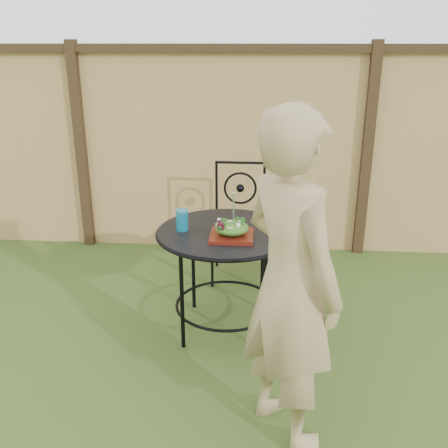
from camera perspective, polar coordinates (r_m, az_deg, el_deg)
name	(u,v)px	position (r m, az deg, el deg)	size (l,w,h in m)	color
ground	(190,393)	(3.00, -3.94, -18.76)	(60.00, 60.00, 0.00)	#284716
fence	(221,150)	(4.61, -0.30, 8.47)	(8.00, 0.12, 1.90)	#E4B770
patio_table	(226,250)	(3.30, 0.27, -2.99)	(0.92, 0.92, 0.72)	black
patio_chair	(239,219)	(4.13, 1.73, 0.62)	(0.46, 0.46, 0.95)	black
diner	(290,284)	(2.34, 7.57, -6.82)	(0.60, 0.40, 1.66)	tan
salad_plate	(232,236)	(3.13, 0.90, -1.33)	(0.27, 0.27, 0.02)	#47160A
salad	(232,228)	(3.11, 0.90, -0.44)	(0.21, 0.21, 0.08)	#235614
fork	(234,208)	(3.07, 1.10, 1.83)	(0.01, 0.01, 0.18)	silver
drinking_glass	(182,220)	(3.24, -4.82, 0.46)	(0.08, 0.08, 0.14)	#0C7194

